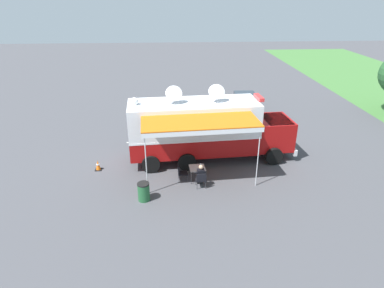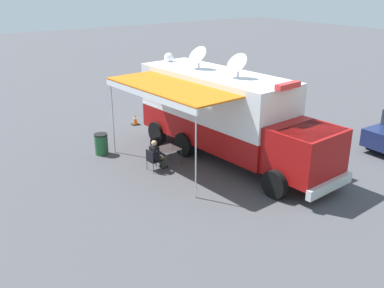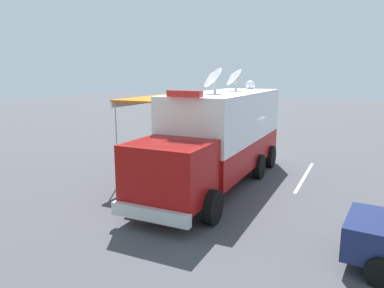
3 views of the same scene
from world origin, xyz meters
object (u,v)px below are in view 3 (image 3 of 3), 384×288
folding_chair_at_table (159,158)px  seated_responder (162,155)px  command_truck (219,134)px  traffic_cone (250,146)px  folding_table (175,156)px  water_bottle (174,153)px  folding_chair_beside_table (185,155)px  trash_bin (175,146)px

folding_chair_at_table → seated_responder: (-0.19, -0.01, 0.14)m
command_truck → traffic_cone: size_ratio=16.62×
command_truck → folding_table: (2.42, -0.72, -1.27)m
water_bottle → folding_chair_beside_table: (0.02, -1.03, -0.32)m
folding_chair_beside_table → trash_bin: bearing=-46.9°
folding_chair_at_table → traffic_cone: 5.97m
folding_chair_at_table → trash_bin: size_ratio=0.96×
folding_chair_at_table → seated_responder: bearing=-175.9°
command_truck → water_bottle: 2.70m
folding_chair_beside_table → traffic_cone: (-1.43, -4.55, -0.23)m
traffic_cone → folding_chair_at_table: bearing=68.0°
folding_chair_at_table → folding_chair_beside_table: (-0.81, -0.98, 0.00)m
seated_responder → trash_bin: bearing=-68.8°
command_truck → folding_chair_at_table: size_ratio=11.08×
folding_chair_beside_table → traffic_cone: size_ratio=1.50×
folding_chair_at_table → seated_responder: seated_responder is taller
folding_chair_at_table → seated_responder: 0.23m
folding_table → folding_chair_at_table: folding_chair_at_table is taller
command_truck → trash_bin: 5.52m
trash_bin → traffic_cone: size_ratio=1.57×
water_bottle → trash_bin: 3.34m
seated_responder → folding_table: bearing=-169.4°
folding_table → seated_responder: 0.62m
folding_chair_at_table → folding_chair_beside_table: same height
water_bottle → traffic_cone: (-1.41, -5.58, -0.55)m
water_bottle → folding_chair_at_table: 0.89m
water_bottle → trash_bin: water_bottle is taller
folding_table → folding_chair_at_table: size_ratio=0.98×
folding_table → water_bottle: bearing=98.1°
folding_chair_at_table → trash_bin: bearing=-72.4°
command_truck → traffic_cone: 6.42m
trash_bin → command_truck: bearing=140.6°
seated_responder → trash_bin: seated_responder is taller
folding_chair_beside_table → seated_responder: bearing=57.3°
folding_table → trash_bin: size_ratio=0.94×
trash_bin → folding_chair_beside_table: bearing=133.1°
folding_table → command_truck: bearing=163.5°
folding_table → folding_chair_beside_table: (-0.01, -0.85, -0.16)m
command_truck → folding_chair_at_table: command_truck is taller
command_truck → folding_table: 2.83m
water_bottle → trash_bin: size_ratio=0.25×
command_truck → seated_responder: (3.03, -0.60, -1.30)m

